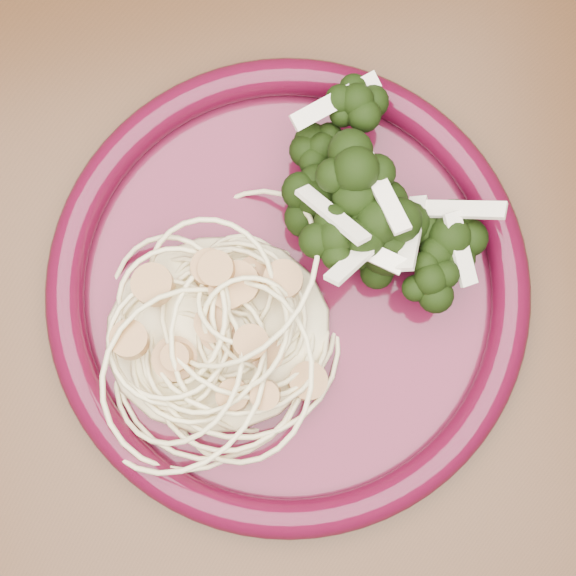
{
  "coord_description": "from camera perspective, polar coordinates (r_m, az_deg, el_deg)",
  "views": [
    {
      "loc": [
        -0.04,
        -0.07,
        1.25
      ],
      "look_at": [
        -0.03,
        -0.0,
        0.77
      ],
      "focal_mm": 50.0,
      "sensor_mm": 36.0,
      "label": 1
    }
  ],
  "objects": [
    {
      "name": "broccoli_pile",
      "position": [
        0.48,
        6.29,
        4.09
      ],
      "size": [
        0.14,
        0.18,
        0.06
      ],
      "primitive_type": "ellipsoid",
      "rotation": [
        0.0,
        0.0,
        0.35
      ],
      "color": "black",
      "rests_on": "dinner_plate"
    },
    {
      "name": "scallop_cluster",
      "position": [
        0.44,
        -5.53,
        -2.7
      ],
      "size": [
        0.16,
        0.16,
        0.04
      ],
      "primitive_type": null,
      "rotation": [
        0.0,
        0.0,
        0.35
      ],
      "color": "tan",
      "rests_on": "spaghetti_pile"
    },
    {
      "name": "spaghetti_pile",
      "position": [
        0.48,
        -5.11,
        -3.11
      ],
      "size": [
        0.17,
        0.16,
        0.03
      ],
      "primitive_type": "ellipsoid",
      "rotation": [
        0.0,
        0.0,
        0.35
      ],
      "color": "#FAEDB5",
      "rests_on": "dinner_plate"
    },
    {
      "name": "dinner_plate",
      "position": [
        0.49,
        -0.0,
        -0.15
      ],
      "size": [
        0.38,
        0.38,
        0.02
      ],
      "rotation": [
        0.0,
        0.0,
        0.35
      ],
      "color": "#4C0D21",
      "rests_on": "dining_table"
    },
    {
      "name": "onion_garnish",
      "position": [
        0.44,
        6.76,
        5.0
      ],
      "size": [
        0.1,
        0.12,
        0.05
      ],
      "primitive_type": null,
      "rotation": [
        0.0,
        0.0,
        0.35
      ],
      "color": "white",
      "rests_on": "broccoli_pile"
    },
    {
      "name": "dining_table",
      "position": [
        0.6,
        2.5,
        -0.78
      ],
      "size": [
        1.2,
        0.8,
        0.75
      ],
      "color": "#472814",
      "rests_on": "ground"
    }
  ]
}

